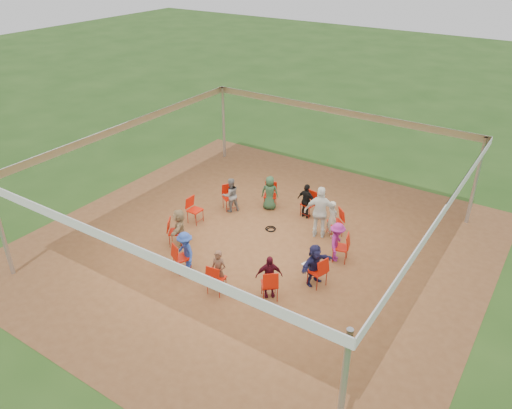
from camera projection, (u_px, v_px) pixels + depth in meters
The scene contains 27 objects.
ground at pixel (258, 246), 15.33m from camera, with size 80.00×80.00×0.00m, color #254916.
dirt_patch at pixel (258, 246), 15.33m from camera, with size 13.00×13.00×0.00m, color brown.
tent at pixel (258, 176), 14.19m from camera, with size 10.33×10.33×3.00m.
chair_0 at pixel (317, 271), 13.41m from camera, with size 0.42×0.44×0.90m, color #BF1605, non-canonical shape.
chair_1 at pixel (341, 247), 14.43m from camera, with size 0.42×0.44×0.90m, color #BF1605, non-canonical shape.
chair_2 at pixel (335, 223), 15.67m from camera, with size 0.42×0.44×0.90m, color #BF1605, non-canonical shape.
chair_3 at pixel (308, 204), 16.73m from camera, with size 0.42×0.44×0.90m, color #BF1605, non-canonical shape.
chair_4 at pixel (270, 196), 17.28m from camera, with size 0.42×0.44×0.90m, color #BF1605, non-canonical shape.
chair_5 at pixel (230, 198), 17.14m from camera, with size 0.42×0.44×0.90m, color #BF1605, non-canonical shape.
chair_6 at pixel (195, 210), 16.36m from camera, with size 0.42×0.44×0.90m, color #BF1605, non-canonical shape.
chair_7 at pixel (176, 232), 15.18m from camera, with size 0.42×0.44×0.90m, color #BF1605, non-canonical shape.
chair_8 at pixel (182, 258), 13.98m from camera, with size 0.42×0.44×0.90m, color #BF1605, non-canonical shape.
chair_9 at pixel (217, 278), 13.14m from camera, with size 0.42×0.44×0.90m, color #BF1605, non-canonical shape.
chair_10 at pixel (270, 284), 12.93m from camera, with size 0.42×0.44×0.90m, color #BF1605, non-canonical shape.
person_seated_0 at pixel (315, 264), 13.41m from camera, with size 1.13×0.42×1.22m, color #1B1B42.
person_seated_1 at pixel (337, 242), 14.39m from camera, with size 0.79×0.39×1.22m, color #861E72.
person_seated_2 at pixel (332, 218), 15.57m from camera, with size 0.44×0.29×1.22m, color beige.
person_seated_3 at pixel (306, 201), 16.58m from camera, with size 0.71×0.37×1.22m, color black.
person_seated_4 at pixel (270, 193), 17.10m from camera, with size 0.60×0.33×1.22m, color #26482C.
person_seated_5 at pixel (231, 195), 16.96m from camera, with size 0.59×0.34×1.22m, color slate.
person_seated_6 at pixel (179, 227), 15.09m from camera, with size 1.13×0.42×1.22m, color #997F58.
person_seated_7 at pixel (185, 252), 13.95m from camera, with size 0.79×0.39×1.22m, color #24429D.
person_seated_8 at pixel (219, 271), 13.15m from camera, with size 0.44×0.29×1.22m, color brown.
person_seated_9 at pixel (269, 276), 12.95m from camera, with size 0.71×0.37×1.22m, color #460B18.
standing_person at pixel (321, 212), 15.40m from camera, with size 1.01×0.52×1.72m, color silver.
cable_coil at pixel (271, 229), 16.14m from camera, with size 0.43×0.43×0.03m.
laptop at pixel (310, 263), 13.53m from camera, with size 0.36×0.41×0.24m.
Camera 1 is at (7.03, -10.75, 8.46)m, focal length 35.00 mm.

